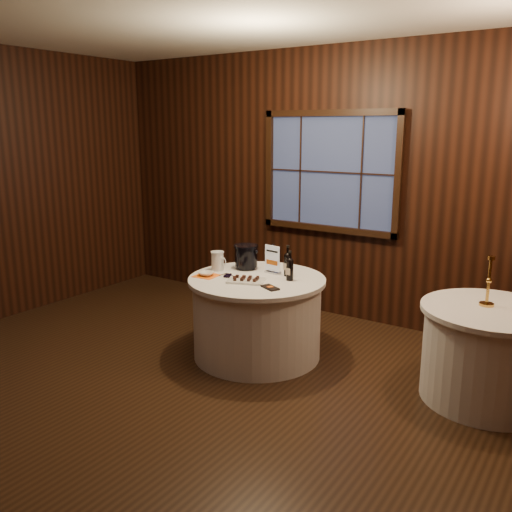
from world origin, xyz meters
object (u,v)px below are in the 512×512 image
Objects in this scene: main_table at (257,317)px; glass_pitcher at (218,261)px; grape_bunch at (228,276)px; cracker_bowl at (206,274)px; sign_stand at (273,263)px; port_bottle_left at (288,263)px; chocolate_plate at (246,280)px; chocolate_box at (270,288)px; port_bottle_right at (290,268)px; brass_candlestick at (488,288)px; side_table at (488,354)px; ice_bucket at (246,256)px.

glass_pitcher is (-0.47, 0.01, 0.48)m from main_table.
cracker_bowl is at bearing -162.61° from grape_bunch.
sign_stand is 0.17m from port_bottle_left.
sign_stand is 0.40m from chocolate_plate.
chocolate_plate is at bearing -165.25° from chocolate_box.
port_bottle_left is 1.07× the size of port_bottle_right.
brass_candlestick is at bearing 9.79° from glass_pitcher.
cracker_bowl is at bearing -155.25° from port_bottle_right.
brass_candlestick is (1.94, 0.34, 0.53)m from main_table.
cracker_bowl is 0.35× the size of brass_candlestick.
cracker_bowl is 2.44m from brass_candlestick.
grape_bunch reaches higher than main_table.
brass_candlestick is (1.91, 0.12, 0.05)m from sign_stand.
chocolate_plate is 2.39× the size of grape_bunch.
side_table is 7.60× the size of cracker_bowl.
glass_pitcher is at bearing -171.92° from port_bottle_right.
port_bottle_left is 1.56× the size of glass_pitcher.
chocolate_box is at bearing -37.89° from ice_bucket.
brass_candlestick is at bearing 12.60° from grape_bunch.
main_table is at bearing -170.08° from brass_candlestick.
grape_bunch is (-0.51, 0.07, 0.01)m from chocolate_box.
chocolate_plate reaches higher than cracker_bowl.
ice_bucket is 0.47m from cracker_bowl.
port_bottle_right is 0.34m from chocolate_box.
ice_bucket is 0.47m from chocolate_plate.
port_bottle_right reaches higher than side_table.
side_table is at bearing 2.17° from ice_bucket.
sign_stand is 0.64m from cracker_bowl.
port_bottle_left is at bearing 61.45° from chocolate_plate.
chocolate_plate is 0.50m from glass_pitcher.
cracker_bowl is (-0.43, -0.21, 0.40)m from main_table.
brass_candlestick is (2.38, 0.55, 0.12)m from cracker_bowl.
port_bottle_right is (0.29, 0.10, 0.50)m from main_table.
ice_bucket reaches higher than side_table.
side_table is 2.03m from sign_stand.
ice_bucket is at bearing 96.72° from grape_bunch.
sign_stand is 1.56× the size of chocolate_box.
cracker_bowl is (-0.73, -0.31, -0.10)m from port_bottle_right.
port_bottle_right is at bearing -41.58° from port_bottle_left.
chocolate_box is 1.76m from brass_candlestick.
ice_bucket reaches higher than main_table.
port_bottle_right is (-1.71, -0.20, 0.50)m from side_table.
chocolate_plate is 0.22m from grape_bunch.
brass_candlestick is at bearing 9.87° from port_bottle_right.
main_table is 2.02m from side_table.
cracker_bowl is at bearing -166.98° from brass_candlestick.
brass_candlestick is at bearing 13.02° from cracker_bowl.
grape_bunch is 0.30m from glass_pitcher.
port_bottle_left reaches higher than main_table.
brass_candlestick reaches higher than cracker_bowl.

